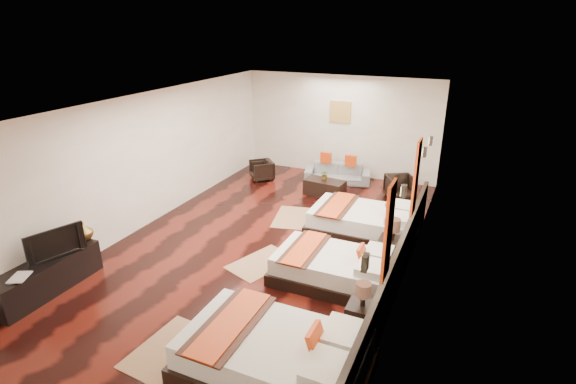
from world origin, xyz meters
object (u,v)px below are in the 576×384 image
at_px(armchair_left, 262,170).
at_px(armchair_right, 400,188).
at_px(bed_far, 365,222).
at_px(book, 11,278).
at_px(table_plant, 325,175).
at_px(bed_mid, 335,268).
at_px(nightstand_a, 362,315).
at_px(bed_near, 276,356).
at_px(coffee_table, 325,188).
at_px(tv_console, 47,276).
at_px(sofa, 338,173).
at_px(figurine, 83,231).
at_px(tv, 54,242).
at_px(nightstand_b, 391,249).

height_order(armchair_left, armchair_right, armchair_right).
height_order(bed_far, book, bed_far).
bearing_deg(table_plant, armchair_left, 170.26).
relative_size(bed_mid, book, 6.13).
height_order(nightstand_a, armchair_right, nightstand_a).
distance_m(bed_near, table_plant, 6.27).
bearing_deg(coffee_table, tv_console, -114.89).
relative_size(bed_far, armchair_left, 3.63).
relative_size(sofa, armchair_right, 2.65).
xyz_separation_m(nightstand_a, figurine, (-4.95, -0.26, 0.44)).
xyz_separation_m(book, coffee_table, (2.72, 6.40, -0.37)).
bearing_deg(bed_mid, tv_console, -152.65).
bearing_deg(bed_near, figurine, 166.78).
bearing_deg(figurine, table_plant, 62.18).
bearing_deg(armchair_right, table_plant, 163.47).
bearing_deg(nightstand_a, armchair_left, 129.29).
height_order(tv, coffee_table, tv).
xyz_separation_m(bed_mid, bed_far, (0.00, 1.94, 0.02)).
bearing_deg(nightstand_b, tv_console, -147.75).
xyz_separation_m(figurine, table_plant, (2.69, 5.09, -0.20)).
xyz_separation_m(sofa, table_plant, (-0.03, -0.99, 0.27)).
bearing_deg(bed_far, nightstand_a, -76.09).
bearing_deg(tv, table_plant, -5.85).
height_order(book, armchair_left, book).
height_order(tv, armchair_left, tv).
relative_size(nightstand_a, nightstand_b, 0.88).
height_order(tv_console, tv, tv).
relative_size(nightstand_b, book, 2.75).
distance_m(bed_far, coffee_table, 2.29).
xyz_separation_m(nightstand_b, book, (-4.95, -3.67, 0.25)).
relative_size(nightstand_b, table_plant, 3.71).
bearing_deg(armchair_right, armchair_left, 151.27).
bearing_deg(table_plant, figurine, -117.82).
relative_size(nightstand_b, armchair_right, 1.37).
xyz_separation_m(bed_far, book, (-4.20, -4.65, 0.28)).
height_order(book, armchair_right, armchair_right).
xyz_separation_m(bed_near, tv, (-4.15, 0.36, 0.51)).
height_order(tv_console, armchair_right, armchair_right).
relative_size(nightstand_b, figurine, 2.66).
xyz_separation_m(bed_mid, armchair_right, (0.30, 4.19, 0.04)).
distance_m(tv_console, table_plant, 6.50).
bearing_deg(tv_console, figurine, 90.00).
bearing_deg(bed_mid, book, -147.09).
bearing_deg(tv, armchair_left, 12.60).
xyz_separation_m(armchair_left, coffee_table, (2.00, -0.40, -0.07)).
bearing_deg(table_plant, tv, -114.77).
distance_m(tv_console, armchair_right, 7.79).
bearing_deg(nightstand_b, bed_far, 127.09).
distance_m(nightstand_a, figurine, 4.97).
bearing_deg(armchair_right, nightstand_b, -112.57).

